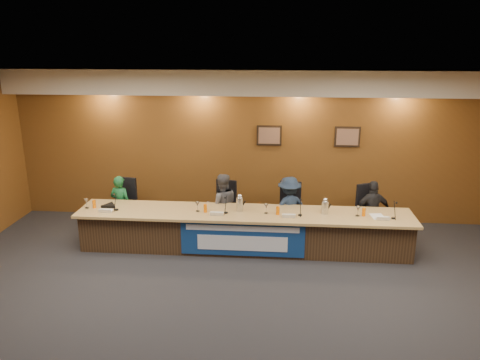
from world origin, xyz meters
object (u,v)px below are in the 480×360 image
(dais_body, at_px, (244,231))
(banner, at_px, (242,239))
(office_chair_b, at_px, (223,212))
(panelist_d, at_px, (372,212))
(office_chair_d, at_px, (371,216))
(panelist_b, at_px, (222,206))
(panelist_c, at_px, (289,208))
(office_chair_c, at_px, (289,214))
(panelist_a, at_px, (121,205))
(carafe_mid, at_px, (240,204))
(carafe_right, at_px, (325,208))
(office_chair_a, at_px, (123,209))
(speakerphone, at_px, (109,206))

(dais_body, height_order, banner, banner)
(office_chair_b, bearing_deg, panelist_d, 11.92)
(dais_body, height_order, office_chair_d, dais_body)
(panelist_d, bearing_deg, banner, 12.18)
(panelist_b, xyz_separation_m, office_chair_b, (0.00, 0.10, -0.16))
(panelist_c, relative_size, office_chair_c, 2.62)
(panelist_a, xyz_separation_m, panelist_b, (2.04, 0.00, 0.04))
(panelist_b, bearing_deg, panelist_a, -14.11)
(banner, bearing_deg, panelist_a, 158.96)
(panelist_c, xyz_separation_m, office_chair_b, (-1.30, 0.10, -0.15))
(panelist_b, xyz_separation_m, carafe_mid, (0.39, -0.55, 0.23))
(panelist_b, distance_m, office_chair_d, 2.90)
(carafe_right, bearing_deg, carafe_mid, 179.39)
(office_chair_a, bearing_deg, panelist_b, 8.12)
(panelist_c, distance_m, carafe_mid, 1.09)
(carafe_right, xyz_separation_m, speakerphone, (-3.99, 0.02, -0.09))
(office_chair_b, height_order, office_chair_d, same)
(office_chair_d, bearing_deg, banner, 179.26)
(panelist_b, distance_m, office_chair_b, 0.19)
(office_chair_d, bearing_deg, carafe_mid, 170.01)
(panelist_a, relative_size, carafe_mid, 4.69)
(panelist_a, xyz_separation_m, office_chair_a, (0.00, 0.10, -0.12))
(banner, xyz_separation_m, panelist_d, (2.42, 0.97, 0.23))
(banner, bearing_deg, office_chair_a, 157.01)
(office_chair_a, relative_size, office_chair_d, 1.00)
(panelist_a, xyz_separation_m, panelist_d, (4.93, 0.00, 0.01))
(office_chair_c, height_order, carafe_right, carafe_right)
(panelist_a, relative_size, panelist_b, 0.93)
(office_chair_b, bearing_deg, carafe_mid, -44.83)
(dais_body, xyz_separation_m, carafe_right, (1.46, -0.01, 0.52))
(office_chair_d, bearing_deg, office_chair_b, 155.47)
(panelist_a, bearing_deg, panelist_c, -167.85)
(office_chair_d, distance_m, speakerphone, 5.00)
(panelist_d, bearing_deg, carafe_mid, 2.78)
(panelist_c, xyz_separation_m, panelist_d, (1.59, 0.00, -0.02))
(panelist_c, bearing_deg, panelist_a, -22.67)
(office_chair_b, xyz_separation_m, office_chair_c, (1.30, 0.00, 0.00))
(banner, distance_m, carafe_mid, 0.65)
(panelist_a, distance_m, panelist_b, 2.04)
(office_chair_b, bearing_deg, panelist_b, -76.10)
(panelist_c, bearing_deg, dais_body, 10.97)
(office_chair_a, relative_size, office_chair_b, 1.00)
(panelist_b, relative_size, carafe_mid, 5.04)
(banner, xyz_separation_m, office_chair_b, (-0.48, 1.07, 0.10))
(banner, relative_size, office_chair_b, 4.58)
(office_chair_c, relative_size, carafe_mid, 1.88)
(office_chair_c, relative_size, speakerphone, 1.50)
(office_chair_c, distance_m, carafe_mid, 1.19)
(dais_body, distance_m, office_chair_b, 0.82)
(carafe_right, bearing_deg, speakerphone, 179.69)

